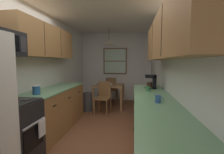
% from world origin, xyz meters
% --- Properties ---
extents(ground_plane, '(12.00, 12.00, 0.00)m').
position_xyz_m(ground_plane, '(0.00, 1.00, 0.00)').
color(ground_plane, brown).
extents(wall_left, '(0.10, 9.00, 2.55)m').
position_xyz_m(wall_left, '(-1.35, 1.00, 1.27)').
color(wall_left, silver).
rests_on(wall_left, ground).
extents(wall_right, '(0.10, 9.00, 2.55)m').
position_xyz_m(wall_right, '(1.35, 1.00, 1.27)').
color(wall_right, silver).
rests_on(wall_right, ground).
extents(wall_back, '(4.40, 0.10, 2.55)m').
position_xyz_m(wall_back, '(0.00, 3.65, 1.27)').
color(wall_back, silver).
rests_on(wall_back, ground).
extents(ceiling_slab, '(4.40, 9.00, 0.08)m').
position_xyz_m(ceiling_slab, '(0.00, 1.00, 2.59)').
color(ceiling_slab, white).
extents(stove_range, '(0.66, 0.59, 1.10)m').
position_xyz_m(stove_range, '(-0.99, -0.51, 0.47)').
color(stove_range, black).
rests_on(stove_range, ground).
extents(counter_left, '(0.64, 1.93, 0.90)m').
position_xyz_m(counter_left, '(-1.00, 0.75, 0.45)').
color(counter_left, olive).
rests_on(counter_left, ground).
extents(upper_cabinets_left, '(0.33, 2.01, 0.65)m').
position_xyz_m(upper_cabinets_left, '(-1.14, 0.70, 1.88)').
color(upper_cabinets_left, olive).
extents(counter_right, '(0.64, 3.14, 0.90)m').
position_xyz_m(counter_right, '(1.00, -0.04, 0.45)').
color(counter_right, olive).
rests_on(counter_right, ground).
extents(upper_cabinets_right, '(0.33, 2.82, 0.63)m').
position_xyz_m(upper_cabinets_right, '(1.14, -0.09, 1.82)').
color(upper_cabinets_right, olive).
extents(dining_table, '(0.91, 0.89, 0.73)m').
position_xyz_m(dining_table, '(-0.12, 2.58, 0.62)').
color(dining_table, olive).
rests_on(dining_table, ground).
extents(dining_chair_near, '(0.45, 0.45, 0.90)m').
position_xyz_m(dining_chair_near, '(-0.17, 1.92, 0.50)').
color(dining_chair_near, brown).
rests_on(dining_chair_near, ground).
extents(dining_chair_far, '(0.40, 0.40, 0.90)m').
position_xyz_m(dining_chair_far, '(-0.13, 3.23, 0.50)').
color(dining_chair_far, brown).
rests_on(dining_chair_far, ground).
extents(pendant_light, '(0.32, 0.32, 0.53)m').
position_xyz_m(pendant_light, '(-0.12, 2.58, 2.08)').
color(pendant_light, black).
extents(back_window, '(0.89, 0.05, 0.98)m').
position_xyz_m(back_window, '(-0.04, 3.58, 1.49)').
color(back_window, brown).
extents(trash_bin, '(0.30, 0.30, 0.55)m').
position_xyz_m(trash_bin, '(-0.70, 2.11, 0.28)').
color(trash_bin, '#3F3F42').
rests_on(trash_bin, ground).
extents(storage_canister, '(0.13, 0.13, 0.16)m').
position_xyz_m(storage_canister, '(-1.00, 0.08, 0.98)').
color(storage_canister, '#265999').
rests_on(storage_canister, counter_left).
extents(dish_towel, '(0.02, 0.16, 0.24)m').
position_xyz_m(dish_towel, '(-0.64, -0.37, 0.50)').
color(dish_towel, white).
extents(coffee_maker, '(0.22, 0.18, 0.29)m').
position_xyz_m(coffee_maker, '(1.05, 0.97, 1.05)').
color(coffee_maker, black).
rests_on(coffee_maker, counter_right).
extents(mug_by_coffeemaker, '(0.11, 0.08, 0.11)m').
position_xyz_m(mug_by_coffeemaker, '(1.01, -0.23, 0.95)').
color(mug_by_coffeemaker, '#335999').
rests_on(mug_by_coffeemaker, counter_right).
extents(mug_spare, '(0.11, 0.08, 0.09)m').
position_xyz_m(mug_spare, '(0.94, 0.66, 0.95)').
color(mug_spare, '#3F7F4C').
rests_on(mug_spare, counter_right).
extents(table_serving_bowl, '(0.19, 0.19, 0.06)m').
position_xyz_m(table_serving_bowl, '(-0.11, 2.52, 0.76)').
color(table_serving_bowl, silver).
rests_on(table_serving_bowl, dining_table).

